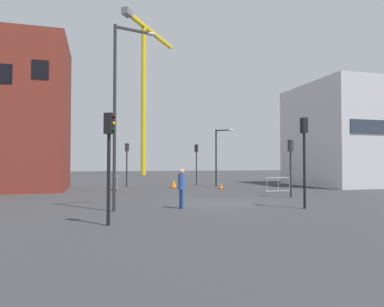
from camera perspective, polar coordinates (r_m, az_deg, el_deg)
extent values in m
plane|color=#333335|center=(18.11, 4.50, -8.17)|extent=(160.00, 160.00, 0.00)
cube|color=maroon|center=(29.77, -27.34, 5.74)|extent=(7.65, 6.89, 11.60)
cube|color=black|center=(26.84, -28.85, 11.59)|extent=(1.10, 0.06, 1.30)
cube|color=black|center=(26.51, -23.88, 12.66)|extent=(1.10, 0.06, 1.30)
cube|color=silver|center=(35.99, 25.00, 2.67)|extent=(9.83, 9.38, 9.37)
cylinder|color=yellow|center=(63.40, -8.05, 8.63)|extent=(0.90, 0.90, 26.79)
cube|color=yellow|center=(69.91, -6.70, 19.40)|extent=(11.16, 15.42, 0.70)
cube|color=slate|center=(62.53, -10.72, 22.05)|extent=(2.02, 2.16, 1.10)
cylinder|color=#2D2D30|center=(15.21, -12.73, 5.90)|extent=(0.14, 0.14, 8.09)
cube|color=#2D2D30|center=(16.45, -9.66, 19.51)|extent=(1.65, 0.50, 0.10)
ellipsoid|color=silver|center=(16.72, -6.80, 19.06)|extent=(0.44, 0.24, 0.16)
cylinder|color=#232326|center=(30.68, 4.02, -0.75)|extent=(0.14, 0.14, 5.10)
cube|color=#232326|center=(30.51, 5.26, 3.87)|extent=(1.11, 1.11, 0.10)
ellipsoid|color=silver|center=(30.22, 6.53, 3.89)|extent=(0.44, 0.24, 0.16)
cylinder|color=#2D2D30|center=(21.88, 16.07, -3.31)|extent=(0.12, 0.12, 2.80)
cube|color=#2D2D30|center=(21.89, 16.03, 1.28)|extent=(0.25, 0.29, 0.70)
sphere|color=#390605|center=(22.05, 15.78, 1.83)|extent=(0.11, 0.11, 0.11)
sphere|color=#F2A514|center=(22.04, 15.79, 1.26)|extent=(0.11, 0.11, 0.11)
sphere|color=#07330F|center=(22.03, 15.79, 0.68)|extent=(0.11, 0.11, 0.11)
cylinder|color=black|center=(11.73, -13.67, -4.23)|extent=(0.12, 0.12, 3.03)
cube|color=black|center=(11.80, -13.61, 4.86)|extent=(0.36, 0.34, 0.70)
sphere|color=#390605|center=(11.75, -12.84, 5.96)|extent=(0.11, 0.11, 0.11)
sphere|color=#F2A514|center=(11.72, -12.84, 4.89)|extent=(0.11, 0.11, 0.11)
sphere|color=#07330F|center=(11.70, -12.85, 3.82)|extent=(0.11, 0.11, 0.11)
cylinder|color=#2D2D30|center=(32.40, 0.74, -2.52)|extent=(0.12, 0.12, 3.16)
cube|color=#2D2D30|center=(32.43, 0.74, 0.89)|extent=(0.36, 0.37, 0.70)
sphere|color=#390605|center=(32.54, 0.48, 1.27)|extent=(0.11, 0.11, 0.11)
sphere|color=#F2A514|center=(32.53, 0.49, 0.89)|extent=(0.11, 0.11, 0.11)
sphere|color=#07330F|center=(32.52, 0.49, 0.50)|extent=(0.11, 0.11, 0.11)
cylinder|color=#232326|center=(30.83, -10.78, -2.55)|extent=(0.12, 0.12, 3.14)
cube|color=#232326|center=(30.86, -10.76, 1.02)|extent=(0.33, 0.30, 0.70)
sphere|color=#390605|center=(30.92, -10.45, 1.42)|extent=(0.11, 0.11, 0.11)
sphere|color=#3C2905|center=(30.91, -10.45, 1.01)|extent=(0.11, 0.11, 0.11)
sphere|color=green|center=(30.90, -10.45, 0.60)|extent=(0.11, 0.11, 0.11)
cylinder|color=black|center=(16.48, 18.16, -2.73)|extent=(0.12, 0.12, 3.45)
cube|color=black|center=(16.57, 18.09, 4.45)|extent=(0.24, 0.28, 0.70)
sphere|color=#390605|center=(16.74, 17.75, 5.15)|extent=(0.11, 0.11, 0.11)
sphere|color=#3C2905|center=(16.72, 17.76, 4.40)|extent=(0.11, 0.11, 0.11)
sphere|color=green|center=(16.70, 17.77, 3.65)|extent=(0.11, 0.11, 0.11)
cylinder|color=#33519E|center=(15.87, -1.89, -7.53)|extent=(0.14, 0.14, 0.86)
cylinder|color=#33519E|center=(15.69, -1.55, -7.60)|extent=(0.14, 0.14, 0.86)
cylinder|color=#33519E|center=(15.72, -1.72, -4.71)|extent=(0.34, 0.34, 0.72)
sphere|color=tan|center=(15.70, -1.72, -2.98)|extent=(0.23, 0.23, 0.23)
cube|color=#9EA0A5|center=(27.45, -12.34, -3.73)|extent=(0.16, 2.54, 0.06)
cube|color=#9EA0A5|center=(27.50, -12.35, -5.71)|extent=(0.16, 2.54, 0.06)
cylinder|color=#9EA0A5|center=(26.33, -12.31, -4.97)|extent=(0.04, 0.04, 1.05)
cylinder|color=#9EA0A5|center=(27.47, -12.34, -4.83)|extent=(0.04, 0.04, 1.05)
cylinder|color=#9EA0A5|center=(28.61, -12.38, -4.70)|extent=(0.04, 0.04, 1.05)
cube|color=#B2B5BA|center=(25.32, 14.12, -3.90)|extent=(2.02, 0.14, 0.06)
cube|color=#B2B5BA|center=(25.38, 14.13, -6.04)|extent=(2.02, 0.14, 0.06)
cylinder|color=#B2B5BA|center=(24.88, 12.34, -5.16)|extent=(0.04, 0.04, 1.05)
cylinder|color=#B2B5BA|center=(25.35, 14.13, -5.08)|extent=(0.04, 0.04, 1.05)
cylinder|color=#B2B5BA|center=(25.84, 15.85, -5.00)|extent=(0.04, 0.04, 1.05)
cube|color=black|center=(29.31, -3.05, -5.66)|extent=(0.69, 0.69, 0.03)
cone|color=orange|center=(29.29, -3.05, -5.01)|extent=(0.53, 0.53, 0.70)
cube|color=black|center=(28.18, 4.84, -5.82)|extent=(0.46, 0.46, 0.03)
cone|color=orange|center=(28.17, 4.84, -5.37)|extent=(0.36, 0.36, 0.47)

